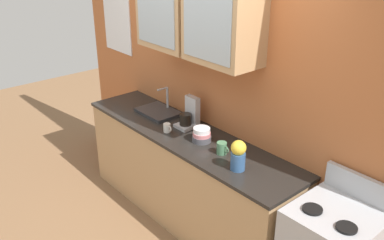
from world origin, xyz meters
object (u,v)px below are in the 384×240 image
object	(u,v)px
cup_near_sink	(167,128)
coffee_maker	(189,116)
bowl_stack	(202,135)
cup_near_bowls	(222,148)
sink_faucet	(158,111)
vase	(238,155)

from	to	relation	value
cup_near_sink	coffee_maker	xyz separation A→B (m)	(0.04, 0.24, 0.07)
bowl_stack	cup_near_bowls	world-z (taller)	bowl_stack
cup_near_bowls	coffee_maker	xyz separation A→B (m)	(-0.59, 0.14, 0.06)
sink_faucet	vase	world-z (taller)	sink_faucet
sink_faucet	coffee_maker	xyz separation A→B (m)	(0.44, 0.04, 0.09)
sink_faucet	cup_near_bowls	bearing A→B (deg)	-5.98
sink_faucet	cup_near_sink	distance (m)	0.45
sink_faucet	coffee_maker	distance (m)	0.45
sink_faucet	cup_near_sink	bearing A→B (deg)	-26.29
bowl_stack	cup_near_sink	size ratio (longest dim) A/B	1.70
vase	coffee_maker	bearing A→B (deg)	165.11
cup_near_sink	coffee_maker	world-z (taller)	coffee_maker
vase	cup_near_bowls	bearing A→B (deg)	162.56
cup_near_bowls	cup_near_sink	bearing A→B (deg)	-171.55
vase	cup_near_sink	distance (m)	0.89
vase	cup_near_bowls	distance (m)	0.28
cup_near_sink	sink_faucet	bearing A→B (deg)	153.71
vase	sink_faucet	bearing A→B (deg)	171.63
sink_faucet	vase	bearing A→B (deg)	-8.37
vase	coffee_maker	size ratio (longest dim) A/B	0.86
cup_near_sink	cup_near_bowls	size ratio (longest dim) A/B	0.81
cup_near_bowls	bowl_stack	bearing A→B (deg)	174.93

